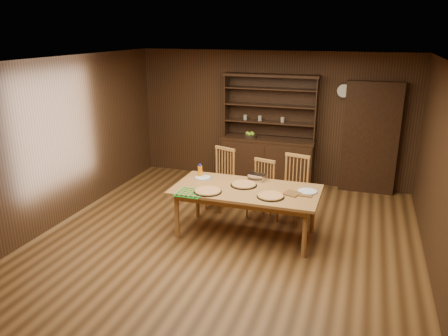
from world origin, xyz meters
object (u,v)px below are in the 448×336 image
(chair_right, at_px, (294,186))
(juice_bottle, at_px, (200,171))
(china_hutch, at_px, (268,155))
(chair_center, at_px, (262,187))
(dining_table, at_px, (246,193))
(chair_left, at_px, (222,176))

(chair_right, bearing_deg, juice_bottle, -146.94)
(china_hutch, height_order, chair_center, china_hutch)
(dining_table, xyz_separation_m, chair_left, (-0.70, 0.93, -0.12))
(dining_table, relative_size, juice_bottle, 10.52)
(dining_table, bearing_deg, chair_center, 86.41)
(china_hutch, height_order, juice_bottle, china_hutch)
(chair_left, relative_size, chair_right, 0.99)
(dining_table, height_order, chair_right, chair_right)
(chair_center, bearing_deg, dining_table, -79.51)
(dining_table, height_order, juice_bottle, juice_bottle)
(chair_center, distance_m, chair_right, 0.53)
(china_hutch, bearing_deg, chair_left, -108.25)
(chair_left, height_order, chair_center, chair_left)
(chair_left, bearing_deg, dining_table, -33.34)
(china_hutch, bearing_deg, chair_right, -63.20)
(china_hutch, xyz_separation_m, dining_table, (0.21, -2.39, 0.09))
(chair_center, relative_size, chair_right, 0.89)
(china_hutch, relative_size, juice_bottle, 10.66)
(dining_table, xyz_separation_m, juice_bottle, (-0.85, 0.30, 0.16))
(chair_center, xyz_separation_m, chair_right, (0.53, 0.05, 0.06))
(china_hutch, xyz_separation_m, chair_center, (0.26, -1.61, -0.09))
(chair_center, bearing_deg, chair_right, 19.00)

